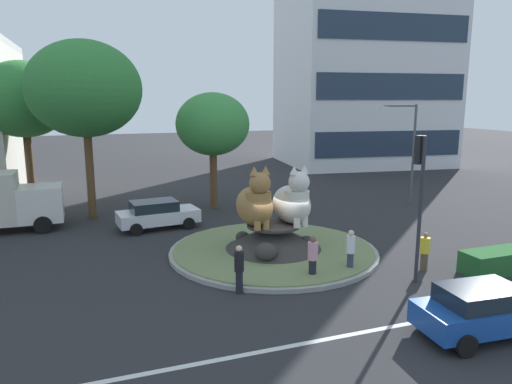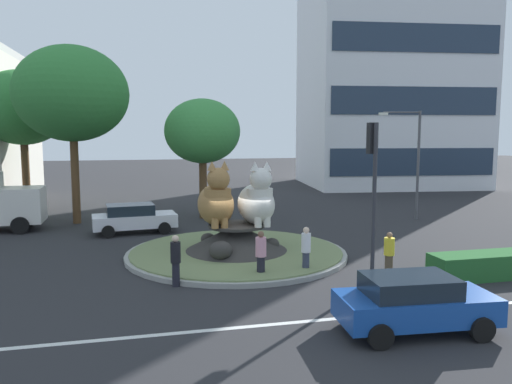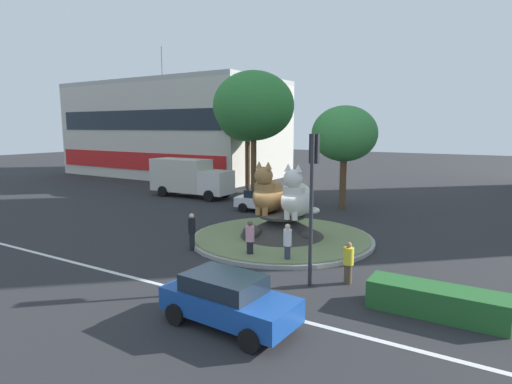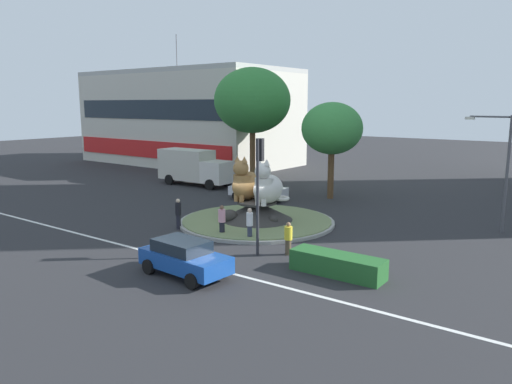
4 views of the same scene
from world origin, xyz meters
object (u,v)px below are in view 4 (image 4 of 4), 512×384
(pedestrian_black_shirt, at_px, (178,213))
(sedan_on_far_lane, at_px, (184,257))
(broadleaf_tree_behind_island, at_px, (252,101))
(hatchback_near_shophouse, at_px, (258,189))
(traffic_light_mast, at_px, (259,175))
(shophouse_block, at_px, (189,117))
(cat_statue_white, at_px, (267,187))
(second_tree_near_tower, at_px, (332,129))
(third_tree_left, at_px, (253,107))
(pedestrian_white_shirt, at_px, (250,223))
(pedestrian_pink_shirt, at_px, (222,220))
(streetlight_arm, at_px, (502,163))
(cat_statue_tabby, at_px, (246,184))
(delivery_box_truck, at_px, (193,166))
(pedestrian_yellow_shirt, at_px, (288,238))

(pedestrian_black_shirt, distance_m, sedan_on_far_lane, 7.92)
(broadleaf_tree_behind_island, distance_m, hatchback_near_shophouse, 8.22)
(traffic_light_mast, relative_size, shophouse_block, 0.21)
(cat_statue_white, bearing_deg, traffic_light_mast, 25.84)
(second_tree_near_tower, relative_size, third_tree_left, 0.79)
(pedestrian_white_shirt, xyz_separation_m, hatchback_near_shophouse, (-6.28, 9.33, -0.14))
(cat_statue_white, xyz_separation_m, third_tree_left, (-12.05, 14.82, 4.48))
(shophouse_block, xyz_separation_m, pedestrian_pink_shirt, (25.37, -23.90, -4.60))
(traffic_light_mast, height_order, broadleaf_tree_behind_island, broadleaf_tree_behind_island)
(cat_statue_white, xyz_separation_m, streetlight_arm, (11.21, 6.59, 1.55))
(pedestrian_white_shirt, bearing_deg, second_tree_near_tower, 84.36)
(cat_statue_tabby, height_order, delivery_box_truck, cat_statue_tabby)
(second_tree_near_tower, height_order, pedestrian_black_shirt, second_tree_near_tower)
(cat_statue_tabby, xyz_separation_m, streetlight_arm, (12.93, 6.38, 1.54))
(pedestrian_white_shirt, bearing_deg, sedan_on_far_lane, -95.54)
(broadleaf_tree_behind_island, distance_m, delivery_box_truck, 8.00)
(second_tree_near_tower, distance_m, delivery_box_truck, 13.36)
(broadleaf_tree_behind_island, distance_m, pedestrian_yellow_shirt, 19.75)
(broadleaf_tree_behind_island, relative_size, second_tree_near_tower, 1.39)
(pedestrian_black_shirt, relative_size, pedestrian_pink_shirt, 1.03)
(traffic_light_mast, height_order, second_tree_near_tower, second_tree_near_tower)
(sedan_on_far_lane, bearing_deg, delivery_box_truck, 136.36)
(cat_statue_white, height_order, third_tree_left, third_tree_left)
(third_tree_left, height_order, pedestrian_pink_shirt, third_tree_left)
(traffic_light_mast, relative_size, broadleaf_tree_behind_island, 0.55)
(pedestrian_white_shirt, bearing_deg, streetlight_arm, 29.13)
(shophouse_block, distance_m, hatchback_near_shophouse, 25.77)
(pedestrian_black_shirt, bearing_deg, streetlight_arm, 74.65)
(shophouse_block, relative_size, pedestrian_white_shirt, 14.74)
(broadleaf_tree_behind_island, relative_size, pedestrian_white_shirt, 5.73)
(sedan_on_far_lane, bearing_deg, third_tree_left, 124.54)
(pedestrian_white_shirt, bearing_deg, pedestrian_black_shirt, 170.36)
(broadleaf_tree_behind_island, height_order, pedestrian_yellow_shirt, broadleaf_tree_behind_island)
(hatchback_near_shophouse, distance_m, delivery_box_truck, 8.91)
(pedestrian_white_shirt, bearing_deg, cat_statue_tabby, 114.89)
(streetlight_arm, bearing_deg, shophouse_block, -12.13)
(third_tree_left, distance_m, hatchback_near_shophouse, 12.59)
(streetlight_arm, distance_m, hatchback_near_shophouse, 16.69)
(hatchback_near_shophouse, bearing_deg, traffic_light_mast, -59.89)
(shophouse_block, xyz_separation_m, delivery_box_truck, (12.25, -12.25, -3.84))
(cat_statue_tabby, relative_size, shophouse_block, 0.11)
(traffic_light_mast, bearing_deg, pedestrian_white_shirt, 41.42)
(pedestrian_white_shirt, relative_size, hatchback_near_shophouse, 0.40)
(traffic_light_mast, xyz_separation_m, pedestrian_black_shirt, (-6.61, 1.22, -2.90))
(streetlight_arm, height_order, sedan_on_far_lane, streetlight_arm)
(pedestrian_pink_shirt, height_order, delivery_box_truck, delivery_box_truck)
(sedan_on_far_lane, bearing_deg, pedestrian_white_shirt, 103.26)
(pedestrian_pink_shirt, bearing_deg, sedan_on_far_lane, 82.69)
(streetlight_arm, xyz_separation_m, hatchback_near_shophouse, (-16.39, -0.43, -3.09))
(second_tree_near_tower, xyz_separation_m, pedestrian_pink_shirt, (0.36, -13.27, -4.39))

